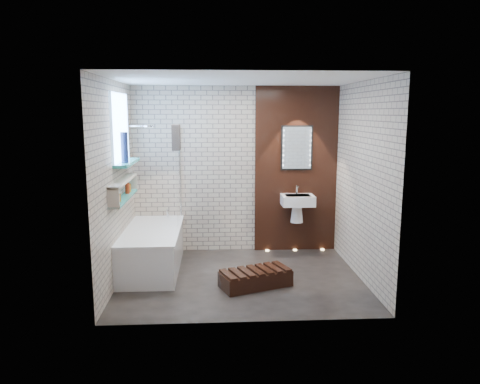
{
  "coord_description": "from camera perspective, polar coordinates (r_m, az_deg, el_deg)",
  "views": [
    {
      "loc": [
        -0.34,
        -5.83,
        2.2
      ],
      "look_at": [
        0.0,
        0.15,
        1.15
      ],
      "focal_mm": 34.16,
      "sensor_mm": 36.0,
      "label": 1
    }
  ],
  "objects": [
    {
      "name": "room_shell",
      "position": [
        5.91,
        0.08,
        1.18
      ],
      "size": [
        3.24,
        3.2,
        2.6
      ],
      "color": "tan",
      "rests_on": "ground"
    },
    {
      "name": "ground",
      "position": [
        6.24,
        0.08,
        -10.7
      ],
      "size": [
        3.2,
        3.2,
        0.0
      ],
      "primitive_type": "plane",
      "color": "black",
      "rests_on": "ground"
    },
    {
      "name": "washbasin",
      "position": [
        7.16,
        7.19,
        -1.49
      ],
      "size": [
        0.5,
        0.36,
        0.58
      ],
      "color": "white",
      "rests_on": "walnut_panel"
    },
    {
      "name": "bath_screen",
      "position": [
        6.8,
        -7.7,
        2.08
      ],
      "size": [
        0.01,
        0.78,
        1.4
      ],
      "primitive_type": "cube",
      "color": "white",
      "rests_on": "bathtub"
    },
    {
      "name": "clerestory_window",
      "position": [
        6.31,
        -14.6,
        6.91
      ],
      "size": [
        0.18,
        1.0,
        0.94
      ],
      "color": "#7FADE0",
      "rests_on": "room_shell"
    },
    {
      "name": "sill_vases",
      "position": [
        6.12,
        -14.24,
        5.42
      ],
      "size": [
        0.09,
        0.09,
        0.4
      ],
      "color": "#131A35",
      "rests_on": "clerestory_window"
    },
    {
      "name": "walnut_step",
      "position": [
        5.94,
        1.95,
        -10.79
      ],
      "size": [
        0.97,
        0.69,
        0.2
      ],
      "primitive_type": "cube",
      "rotation": [
        0.0,
        0.0,
        0.37
      ],
      "color": "black",
      "rests_on": "ground"
    },
    {
      "name": "led_mirror",
      "position": [
        7.2,
        7.11,
        5.49
      ],
      "size": [
        0.5,
        0.02,
        0.7
      ],
      "color": "black",
      "rests_on": "walnut_panel"
    },
    {
      "name": "shower_head",
      "position": [
        6.85,
        -11.42,
        8.08
      ],
      "size": [
        0.18,
        0.18,
        0.02
      ],
      "primitive_type": "cylinder",
      "color": "silver",
      "rests_on": "room_shell"
    },
    {
      "name": "bathtub",
      "position": [
        6.62,
        -10.87,
        -6.99
      ],
      "size": [
        0.79,
        1.74,
        0.7
      ],
      "color": "white",
      "rests_on": "ground"
    },
    {
      "name": "display_niche",
      "position": [
        6.18,
        -14.32,
        0.32
      ],
      "size": [
        0.14,
        1.3,
        0.26
      ],
      "color": "teal",
      "rests_on": "room_shell"
    },
    {
      "name": "towel",
      "position": [
        6.5,
        -7.98,
        6.76
      ],
      "size": [
        0.11,
        0.27,
        0.36
      ],
      "primitive_type": "cube",
      "color": "black",
      "rests_on": "bath_screen"
    },
    {
      "name": "niche_bottles",
      "position": [
        6.14,
        -14.39,
        -0.09
      ],
      "size": [
        0.06,
        0.95,
        0.15
      ],
      "color": "#992B13",
      "rests_on": "display_niche"
    },
    {
      "name": "floor_uplights",
      "position": [
        7.48,
        6.88,
        -7.2
      ],
      "size": [
        0.96,
        0.06,
        0.01
      ],
      "color": "#FFD899",
      "rests_on": "ground"
    },
    {
      "name": "walnut_panel",
      "position": [
        7.27,
        7.0,
        2.76
      ],
      "size": [
        1.3,
        0.06,
        2.6
      ],
      "primitive_type": "cube",
      "color": "black",
      "rests_on": "ground"
    }
  ]
}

